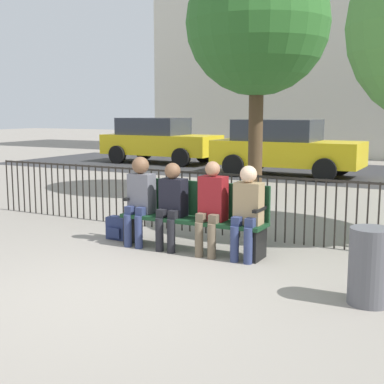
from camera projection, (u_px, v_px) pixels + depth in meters
name	position (u px, v px, depth m)	size (l,w,h in m)	color
ground_plane	(108.00, 292.00, 5.55)	(80.00, 80.00, 0.00)	gray
park_bench	(195.00, 213.00, 7.18)	(2.03, 0.45, 0.92)	#14381E
seated_person_0	(140.00, 195.00, 7.41)	(0.34, 0.39, 1.24)	navy
seated_person_1	(172.00, 201.00, 7.17)	(0.34, 0.39, 1.18)	black
seated_person_2	(211.00, 203.00, 6.90)	(0.34, 0.39, 1.22)	brown
seated_person_3	(247.00, 207.00, 6.67)	(0.34, 0.39, 1.19)	navy
backpack	(118.00, 228.00, 7.83)	(0.32, 0.24, 0.33)	navy
fence_railing	(223.00, 199.00, 8.00)	(9.01, 0.03, 0.95)	#2D2823
tree_1	(257.00, 24.00, 11.05)	(2.98, 2.98, 5.15)	#4C3823
street_surface	(350.00, 174.00, 16.03)	(24.00, 6.00, 0.01)	#333335
parked_car_0	(285.00, 147.00, 15.34)	(4.20, 1.94, 1.62)	yellow
parked_car_2	(159.00, 140.00, 19.19)	(4.20, 1.94, 1.62)	yellow
trash_bin	(370.00, 266.00, 5.15)	(0.41, 0.41, 0.75)	#56565B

